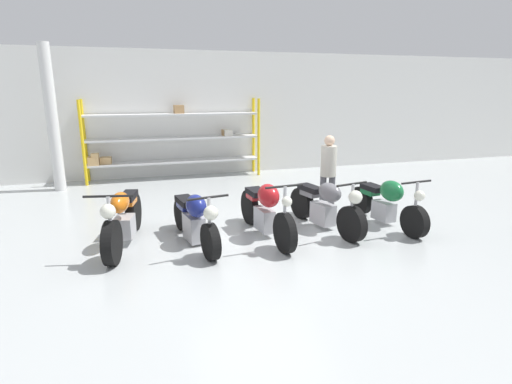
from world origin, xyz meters
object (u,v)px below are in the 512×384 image
at_px(motorcycle_orange, 123,219).
at_px(motorcycle_green, 387,202).
at_px(shelving_rack, 172,139).
at_px(person_browsing, 328,168).
at_px(motorcycle_blue, 195,219).
at_px(motorcycle_red, 266,210).
at_px(motorcycle_grey, 325,206).

relative_size(motorcycle_orange, motorcycle_green, 1.04).
bearing_deg(shelving_rack, motorcycle_orange, -103.96).
relative_size(motorcycle_green, person_browsing, 1.29).
relative_size(motorcycle_blue, person_browsing, 1.28).
relative_size(shelving_rack, motorcycle_red, 2.25).
relative_size(motorcycle_grey, person_browsing, 1.28).
relative_size(motorcycle_orange, person_browsing, 1.34).
bearing_deg(motorcycle_orange, motorcycle_red, 94.82).
height_order(shelving_rack, motorcycle_grey, shelving_rack).
distance_m(motorcycle_grey, person_browsing, 1.15).
distance_m(motorcycle_green, person_browsing, 1.35).
bearing_deg(shelving_rack, motorcycle_green, -57.04).
height_order(motorcycle_orange, motorcycle_grey, motorcycle_orange).
relative_size(motorcycle_blue, motorcycle_red, 0.95).
bearing_deg(shelving_rack, motorcycle_blue, -91.35).
bearing_deg(motorcycle_grey, shelving_rack, -168.71).
bearing_deg(motorcycle_grey, motorcycle_green, 73.09).
distance_m(motorcycle_orange, motorcycle_red, 2.37).
height_order(motorcycle_green, person_browsing, person_browsing).
height_order(motorcycle_blue, motorcycle_green, motorcycle_green).
height_order(motorcycle_orange, motorcycle_blue, motorcycle_orange).
distance_m(shelving_rack, motorcycle_blue, 5.34).
height_order(shelving_rack, motorcycle_green, shelving_rack).
bearing_deg(motorcycle_grey, motorcycle_blue, -101.40).
bearing_deg(motorcycle_green, shelving_rack, -152.65).
height_order(motorcycle_grey, person_browsing, person_browsing).
xyz_separation_m(shelving_rack, motorcycle_blue, (-0.13, -5.29, -0.71)).
relative_size(motorcycle_red, person_browsing, 1.35).
distance_m(motorcycle_red, person_browsing, 1.98).
height_order(shelving_rack, motorcycle_red, shelving_rack).
bearing_deg(motorcycle_green, motorcycle_blue, -96.87).
bearing_deg(motorcycle_grey, person_browsing, 139.87).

